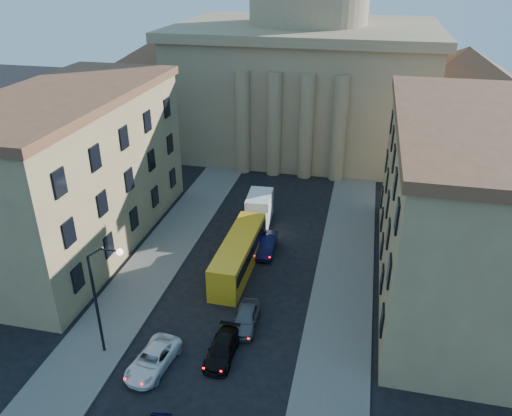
% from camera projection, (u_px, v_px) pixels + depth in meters
% --- Properties ---
extents(sidewalk_left, '(5.00, 60.00, 0.15)m').
position_uv_depth(sidewalk_left, '(149.00, 272.00, 44.31)').
color(sidewalk_left, '#5C5A54').
rests_on(sidewalk_left, ground).
extents(sidewalk_right, '(5.00, 60.00, 0.15)m').
position_uv_depth(sidewalk_right, '(342.00, 297.00, 40.97)').
color(sidewalk_right, '#5C5A54').
rests_on(sidewalk_right, ground).
extents(church, '(68.02, 28.76, 36.60)m').
position_uv_depth(church, '(306.00, 63.00, 70.00)').
color(church, '#8C7156').
rests_on(church, ground).
extents(building_left, '(11.60, 26.60, 14.70)m').
position_uv_depth(building_left, '(73.00, 170.00, 46.16)').
color(building_left, '#9F8A5E').
rests_on(building_left, ground).
extents(building_right, '(11.60, 26.60, 14.70)m').
position_uv_depth(building_right, '(460.00, 206.00, 39.49)').
color(building_right, '#9F8A5E').
rests_on(building_right, ground).
extents(street_lamp, '(2.62, 0.44, 8.83)m').
position_uv_depth(street_lamp, '(101.00, 292.00, 32.95)').
color(street_lamp, black).
rests_on(street_lamp, ground).
extents(car_left_mid, '(2.85, 5.12, 1.35)m').
position_uv_depth(car_left_mid, '(153.00, 360.00, 33.78)').
color(car_left_mid, white).
rests_on(car_left_mid, ground).
extents(car_right_mid, '(1.84, 4.48, 1.30)m').
position_uv_depth(car_right_mid, '(222.00, 349.00, 34.72)').
color(car_right_mid, black).
rests_on(car_right_mid, ground).
extents(car_right_far, '(1.94, 4.37, 1.46)m').
position_uv_depth(car_right_far, '(246.00, 318.00, 37.60)').
color(car_right_far, '#545459').
rests_on(car_right_far, ground).
extents(car_right_distant, '(1.83, 4.72, 1.53)m').
position_uv_depth(car_right_distant, '(267.00, 244.00, 47.17)').
color(car_right_distant, black).
rests_on(car_right_distant, ground).
extents(city_bus, '(2.65, 10.81, 3.04)m').
position_uv_depth(city_bus, '(239.00, 253.00, 44.10)').
color(city_bus, gold).
rests_on(city_bus, ground).
extents(box_truck, '(2.72, 6.12, 3.28)m').
position_uv_depth(box_truck, '(258.00, 213.00, 51.17)').
color(box_truck, silver).
rests_on(box_truck, ground).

